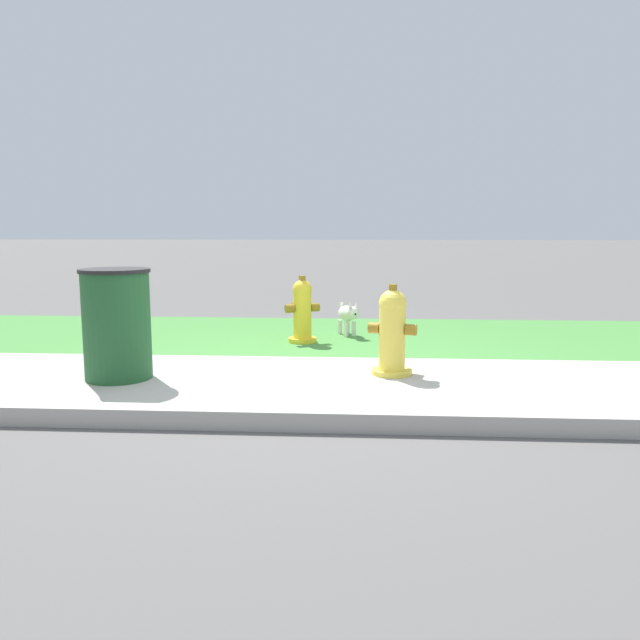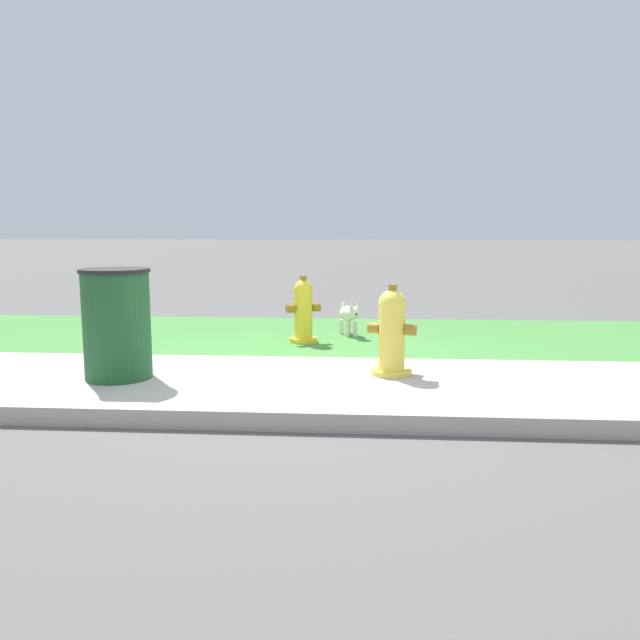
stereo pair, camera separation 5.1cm
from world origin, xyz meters
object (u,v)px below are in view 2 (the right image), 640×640
object	(u,v)px
fire_hydrant_across_street	(392,332)
trash_bin	(117,324)
small_white_dog	(349,315)
fire_hydrant_far_end	(303,311)

from	to	relation	value
fire_hydrant_across_street	trash_bin	xyz separation A→B (m)	(-2.19, -0.28, 0.08)
fire_hydrant_across_street	small_white_dog	world-z (taller)	fire_hydrant_across_street
fire_hydrant_far_end	trash_bin	size ratio (longest dim) A/B	0.80
fire_hydrant_across_street	small_white_dog	xyz separation A→B (m)	(-0.40, 1.87, -0.12)
fire_hydrant_far_end	fire_hydrant_across_street	xyz separation A→B (m)	(0.88, -1.45, 0.02)
small_white_dog	trash_bin	xyz separation A→B (m)	(-1.79, -2.16, 0.20)
fire_hydrant_far_end	small_white_dog	size ratio (longest dim) A/B	1.68
fire_hydrant_far_end	fire_hydrant_across_street	size ratio (longest dim) A/B	0.94
small_white_dog	trash_bin	size ratio (longest dim) A/B	0.48
fire_hydrant_far_end	trash_bin	bearing A→B (deg)	-154.46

